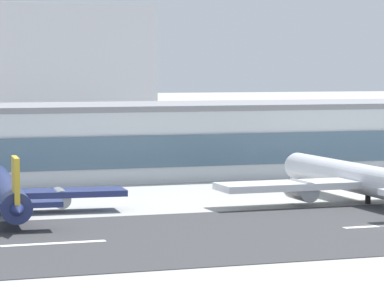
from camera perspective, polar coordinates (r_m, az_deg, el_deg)
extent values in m
plane|color=#A8A8A3|center=(134.83, 10.14, -4.40)|extent=(1400.00, 1400.00, 0.00)
cube|color=#38383A|center=(134.84, 10.14, -4.38)|extent=(800.00, 37.94, 0.08)
cube|color=white|center=(120.74, -7.45, -5.32)|extent=(12.00, 1.20, 0.01)
cube|color=silver|center=(193.96, -4.24, 0.06)|extent=(212.96, 28.11, 12.28)
cube|color=#476075|center=(180.31, -3.12, -0.44)|extent=(206.57, 0.30, 5.53)
cube|color=gray|center=(193.61, -4.25, 2.02)|extent=(215.09, 28.39, 1.00)
cylinder|color=navy|center=(147.28, -10.01, -2.51)|extent=(6.82, 38.55, 3.84)
cone|color=navy|center=(128.30, -9.40, -3.48)|extent=(3.98, 7.15, 3.45)
cube|color=navy|center=(146.57, -9.98, -2.70)|extent=(33.09, 8.29, 0.84)
cylinder|color=gray|center=(147.34, -7.12, -2.89)|extent=(2.91, 5.55, 2.49)
cube|color=navy|center=(129.77, -9.45, -3.22)|extent=(11.34, 4.03, 0.68)
cube|color=gold|center=(129.45, -9.47, -2.04)|extent=(1.02, 5.21, 6.14)
cylinder|color=black|center=(145.69, -9.94, -3.55)|extent=(0.69, 0.69, 1.05)
cylinder|color=silver|center=(158.52, 9.07, -1.86)|extent=(5.07, 44.52, 4.45)
sphere|color=silver|center=(178.29, 5.67, -1.18)|extent=(4.22, 4.22, 4.22)
cube|color=silver|center=(157.79, 9.22, -2.06)|extent=(45.10, 7.30, 0.98)
cylinder|color=gray|center=(153.31, 5.89, -2.50)|extent=(2.98, 6.27, 2.89)
cylinder|color=black|center=(156.90, 9.44, -2.97)|extent=(0.80, 0.80, 1.22)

